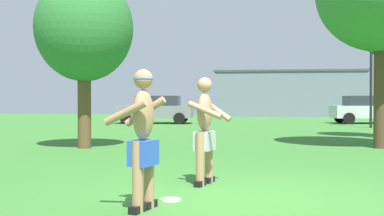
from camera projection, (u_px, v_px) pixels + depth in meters
ground_plane at (247, 199)px, 6.50m from camera, size 80.00×80.00×0.00m
player_with_cap at (143, 133)px, 5.84m from camera, size 0.68×0.64×1.69m
player_in_gray at (205, 128)px, 7.65m from camera, size 0.67×0.72×1.67m
frisbee at (171, 200)px, 6.43m from camera, size 0.27×0.27×0.03m
car_gray_near_post at (156, 109)px, 28.16m from camera, size 4.38×2.20×1.58m
car_silver_mid_lot at (370, 109)px, 27.98m from camera, size 4.48×2.43×1.58m
lamp_post at (371, 61)px, 23.50m from camera, size 0.60×0.24×5.15m
outbuilding_behind_lot at (289, 94)px, 40.84m from camera, size 12.25×4.27×3.78m
tree_left_field at (84, 29)px, 13.46m from camera, size 2.68×2.68×4.77m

